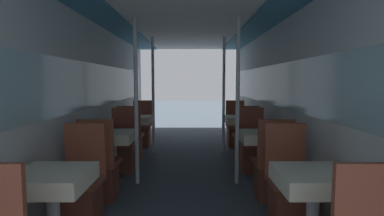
{
  "coord_description": "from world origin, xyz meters",
  "views": [
    {
      "loc": [
        0.07,
        -1.49,
        1.42
      ],
      "look_at": [
        0.07,
        2.54,
        1.06
      ],
      "focal_mm": 28.0,
      "sensor_mm": 36.0,
      "label": 1
    }
  ],
  "objects": [
    {
      "name": "wall_left",
      "position": [
        -1.38,
        2.76,
        1.17
      ],
      "size": [
        0.05,
        8.33,
        2.27
      ],
      "color": "silver",
      "rests_on": "ground_plane"
    },
    {
      "name": "wall_right",
      "position": [
        1.38,
        2.76,
        1.17
      ],
      "size": [
        0.05,
        8.33,
        2.27
      ],
      "color": "silver",
      "rests_on": "ground_plane"
    },
    {
      "name": "ceiling_panel",
      "position": [
        0.0,
        2.76,
        2.32
      ],
      "size": [
        2.77,
        8.33,
        0.07
      ],
      "color": "white",
      "rests_on": "wall_left"
    },
    {
      "name": "dining_table_left_0",
      "position": [
        -1.02,
        0.78,
        0.61
      ],
      "size": [
        0.57,
        0.57,
        0.73
      ],
      "color": "#4C4C51",
      "rests_on": "ground_plane"
    },
    {
      "name": "chair_left_far_0",
      "position": [
        -1.02,
        1.36,
        0.31
      ],
      "size": [
        0.41,
        0.41,
        0.99
      ],
      "rotation": [
        0.0,
        0.0,
        3.14
      ],
      "color": "brown",
      "rests_on": "ground_plane"
    },
    {
      "name": "dining_table_left_1",
      "position": [
        -1.02,
        2.58,
        0.61
      ],
      "size": [
        0.57,
        0.57,
        0.73
      ],
      "color": "#4C4C51",
      "rests_on": "ground_plane"
    },
    {
      "name": "chair_left_near_1",
      "position": [
        -1.02,
        2.0,
        0.31
      ],
      "size": [
        0.41,
        0.41,
        0.99
      ],
      "color": "brown",
      "rests_on": "ground_plane"
    },
    {
      "name": "chair_left_far_1",
      "position": [
        -1.02,
        3.15,
        0.31
      ],
      "size": [
        0.41,
        0.41,
        0.99
      ],
      "rotation": [
        0.0,
        0.0,
        3.14
      ],
      "color": "brown",
      "rests_on": "ground_plane"
    },
    {
      "name": "support_pole_left_1",
      "position": [
        -0.69,
        2.58,
        1.14
      ],
      "size": [
        0.05,
        0.05,
        2.27
      ],
      "color": "silver",
      "rests_on": "ground_plane"
    },
    {
      "name": "dining_table_left_2",
      "position": [
        -1.02,
        4.37,
        0.61
      ],
      "size": [
        0.57,
        0.57,
        0.73
      ],
      "color": "#4C4C51",
      "rests_on": "ground_plane"
    },
    {
      "name": "chair_left_near_2",
      "position": [
        -1.02,
        3.79,
        0.31
      ],
      "size": [
        0.41,
        0.41,
        0.99
      ],
      "color": "brown",
      "rests_on": "ground_plane"
    },
    {
      "name": "chair_left_far_2",
      "position": [
        -1.02,
        4.94,
        0.31
      ],
      "size": [
        0.41,
        0.41,
        0.99
      ],
      "rotation": [
        0.0,
        0.0,
        3.14
      ],
      "color": "brown",
      "rests_on": "ground_plane"
    },
    {
      "name": "support_pole_left_2",
      "position": [
        -0.69,
        4.37,
        1.14
      ],
      "size": [
        0.05,
        0.05,
        2.27
      ],
      "color": "silver",
      "rests_on": "ground_plane"
    },
    {
      "name": "dining_table_right_0",
      "position": [
        1.02,
        0.78,
        0.61
      ],
      "size": [
        0.57,
        0.57,
        0.73
      ],
      "color": "#4C4C51",
      "rests_on": "ground_plane"
    },
    {
      "name": "chair_right_far_0",
      "position": [
        1.02,
        1.36,
        0.31
      ],
      "size": [
        0.41,
        0.41,
        0.99
      ],
      "rotation": [
        0.0,
        0.0,
        3.14
      ],
      "color": "brown",
      "rests_on": "ground_plane"
    },
    {
      "name": "dining_table_right_1",
      "position": [
        1.02,
        2.58,
        0.61
      ],
      "size": [
        0.57,
        0.57,
        0.73
      ],
      "color": "#4C4C51",
      "rests_on": "ground_plane"
    },
    {
      "name": "chair_right_near_1",
      "position": [
        1.02,
        2.0,
        0.31
      ],
      "size": [
        0.41,
        0.41,
        0.99
      ],
      "color": "brown",
      "rests_on": "ground_plane"
    },
    {
      "name": "chair_right_far_1",
      "position": [
        1.02,
        3.15,
        0.31
      ],
      "size": [
        0.41,
        0.41,
        0.99
      ],
      "rotation": [
        0.0,
        0.0,
        3.14
      ],
      "color": "brown",
      "rests_on": "ground_plane"
    },
    {
      "name": "support_pole_right_1",
      "position": [
        0.69,
        2.58,
        1.14
      ],
      "size": [
        0.05,
        0.05,
        2.27
      ],
      "color": "silver",
      "rests_on": "ground_plane"
    },
    {
      "name": "dining_table_right_2",
      "position": [
        1.02,
        4.37,
        0.61
      ],
      "size": [
        0.57,
        0.57,
        0.73
      ],
      "color": "#4C4C51",
      "rests_on": "ground_plane"
    },
    {
      "name": "chair_right_near_2",
      "position": [
        1.02,
        3.79,
        0.31
      ],
      "size": [
        0.41,
        0.41,
        0.99
      ],
      "color": "brown",
      "rests_on": "ground_plane"
    },
    {
      "name": "chair_right_far_2",
      "position": [
        1.02,
        4.94,
        0.31
      ],
      "size": [
        0.41,
        0.41,
        0.99
      ],
      "rotation": [
        0.0,
        0.0,
        3.14
      ],
      "color": "brown",
      "rests_on": "ground_plane"
    },
    {
      "name": "support_pole_right_2",
      "position": [
        0.69,
        4.37,
        1.14
      ],
      "size": [
        0.05,
        0.05,
        2.27
      ],
      "color": "silver",
      "rests_on": "ground_plane"
    }
  ]
}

